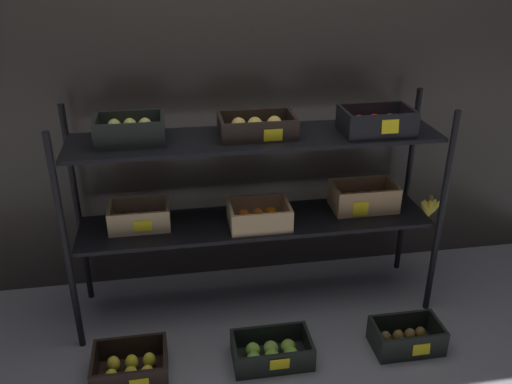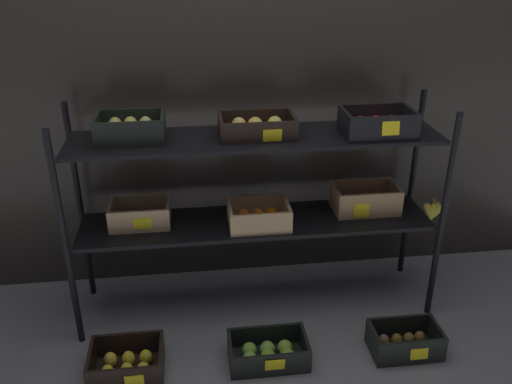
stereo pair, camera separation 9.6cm
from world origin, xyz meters
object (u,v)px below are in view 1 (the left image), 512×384
(crate_ground_lemon, at_px, (131,368))
(crate_ground_kiwi, at_px, (406,338))
(display_rack, at_px, (261,177))
(crate_ground_apple_green, at_px, (272,352))

(crate_ground_lemon, height_order, crate_ground_kiwi, same)
(display_rack, relative_size, crate_ground_kiwi, 5.79)
(crate_ground_apple_green, relative_size, crate_ground_kiwi, 1.12)
(crate_ground_apple_green, bearing_deg, crate_ground_lemon, -179.95)
(crate_ground_lemon, xyz_separation_m, crate_ground_kiwi, (1.33, -0.02, -0.00))
(crate_ground_apple_green, distance_m, crate_ground_kiwi, 0.67)
(crate_ground_apple_green, height_order, crate_ground_kiwi, crate_ground_kiwi)
(display_rack, xyz_separation_m, crate_ground_kiwi, (0.65, -0.48, -0.71))
(crate_ground_lemon, distance_m, crate_ground_kiwi, 1.33)
(crate_ground_lemon, bearing_deg, crate_ground_kiwi, -0.69)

